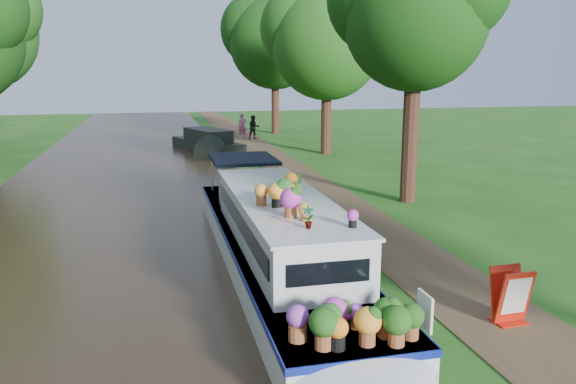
{
  "coord_description": "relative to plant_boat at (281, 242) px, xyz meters",
  "views": [
    {
      "loc": [
        -4.87,
        -14.89,
        4.54
      ],
      "look_at": [
        -1.37,
        -0.32,
        1.3
      ],
      "focal_mm": 35.0,
      "sensor_mm": 36.0,
      "label": 1
    }
  ],
  "objects": [
    {
      "name": "plant_boat",
      "position": [
        0.0,
        0.0,
        0.0
      ],
      "size": [
        2.29,
        13.52,
        2.27
      ],
      "color": "silver",
      "rests_on": "canal_water"
    },
    {
      "name": "tree_near_mid",
      "position": [
        6.73,
        18.39,
        5.58
      ],
      "size": [
        6.9,
        6.6,
        9.4
      ],
      "color": "#341B11",
      "rests_on": "ground"
    },
    {
      "name": "tree_near_far",
      "position": [
        6.23,
        29.4,
        6.2
      ],
      "size": [
        7.59,
        7.26,
        10.3
      ],
      "color": "#341B11",
      "rests_on": "ground"
    },
    {
      "name": "ground",
      "position": [
        2.25,
        3.31,
        -0.85
      ],
      "size": [
        100.0,
        100.0,
        0.0
      ],
      "primitive_type": "plane",
      "color": "#1D5114",
      "rests_on": "ground"
    },
    {
      "name": "verge_plant",
      "position": [
        2.3,
        8.31,
        -0.61
      ],
      "size": [
        0.53,
        0.5,
        0.48
      ],
      "primitive_type": "imported",
      "rotation": [
        0.0,
        0.0,
        -0.35
      ],
      "color": "#335F1C",
      "rests_on": "ground"
    },
    {
      "name": "towpath",
      "position": [
        3.45,
        3.31,
        -0.84
      ],
      "size": [
        2.2,
        100.0,
        0.03
      ],
      "primitive_type": "cube",
      "color": "#4A3822",
      "rests_on": "ground"
    },
    {
      "name": "canal_water",
      "position": [
        -3.75,
        3.31,
        -0.84
      ],
      "size": [
        10.0,
        100.0,
        0.02
      ],
      "primitive_type": "cube",
      "color": "black",
      "rests_on": "ground"
    },
    {
      "name": "tree_near_overhang",
      "position": [
        6.04,
        6.37,
        5.75
      ],
      "size": [
        5.52,
        5.28,
        8.99
      ],
      "color": "#341B11",
      "rests_on": "ground"
    },
    {
      "name": "second_boat",
      "position": [
        0.39,
        20.56,
        -0.32
      ],
      "size": [
        3.8,
        7.14,
        1.3
      ],
      "rotation": [
        0.0,
        0.0,
        0.34
      ],
      "color": "black",
      "rests_on": "canal_water"
    },
    {
      "name": "pedestrian_pink",
      "position": [
        3.32,
        26.46,
        0.02
      ],
      "size": [
        0.63,
        0.43,
        1.68
      ],
      "primitive_type": "imported",
      "rotation": [
        0.0,
        0.0,
        -0.04
      ],
      "color": "#E35D7C",
      "rests_on": "towpath"
    },
    {
      "name": "sandwich_board",
      "position": [
        3.55,
        -3.25,
        -0.36
      ],
      "size": [
        0.65,
        0.53,
        1.03
      ],
      "rotation": [
        0.0,
        0.0,
        0.05
      ],
      "color": "red",
      "rests_on": "towpath"
    },
    {
      "name": "pedestrian_dark",
      "position": [
        3.97,
        25.68,
        -0.02
      ],
      "size": [
        0.8,
        0.63,
        1.61
      ],
      "primitive_type": "imported",
      "rotation": [
        0.0,
        0.0,
        0.03
      ],
      "color": "black",
      "rests_on": "towpath"
    }
  ]
}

